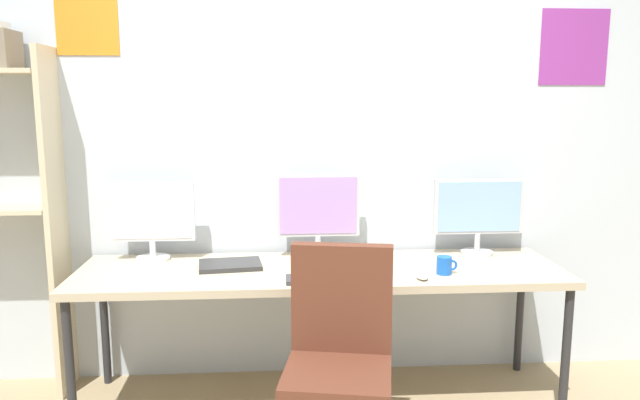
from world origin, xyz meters
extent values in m
cube|color=silver|center=(0.00, 1.02, 1.30)|extent=(4.91, 0.10, 2.60)
cube|color=#8C338C|center=(1.46, 0.97, 1.90)|extent=(0.39, 0.01, 0.42)
cube|color=orange|center=(-1.22, 0.97, 2.04)|extent=(0.33, 0.01, 0.40)
cube|color=tan|center=(0.00, 0.60, 0.72)|extent=(2.51, 0.68, 0.04)
cylinder|color=#262628|center=(-1.20, 0.31, 0.35)|extent=(0.04, 0.04, 0.70)
cylinder|color=#262628|center=(1.20, 0.31, 0.35)|extent=(0.04, 0.04, 0.70)
cylinder|color=#262628|center=(-1.20, 0.89, 0.35)|extent=(0.04, 0.04, 0.70)
cylinder|color=#262628|center=(1.20, 0.89, 0.35)|extent=(0.04, 0.04, 0.70)
cube|color=beige|center=(-1.40, 0.83, 0.94)|extent=(0.03, 0.28, 1.88)
cube|color=gray|center=(-1.57, 0.83, 1.86)|extent=(0.06, 0.22, 0.19)
cube|color=#592D1E|center=(0.02, -0.10, 0.47)|extent=(0.51, 0.51, 0.08)
cube|color=#592D1E|center=(0.06, 0.09, 0.75)|extent=(0.45, 0.15, 0.48)
cylinder|color=silver|center=(-0.90, 0.81, 0.75)|extent=(0.18, 0.18, 0.02)
cylinder|color=silver|center=(-0.90, 0.81, 0.80)|extent=(0.03, 0.03, 0.09)
cube|color=silver|center=(-0.90, 0.81, 1.01)|extent=(0.46, 0.03, 0.32)
cube|color=white|center=(-0.90, 0.80, 1.01)|extent=(0.42, 0.01, 0.29)
cylinder|color=silver|center=(0.00, 0.81, 0.75)|extent=(0.18, 0.18, 0.02)
cylinder|color=silver|center=(0.00, 0.81, 0.81)|extent=(0.03, 0.03, 0.10)
cube|color=silver|center=(0.00, 0.81, 1.03)|extent=(0.46, 0.03, 0.34)
cube|color=#B28CE5|center=(0.00, 0.80, 1.03)|extent=(0.42, 0.01, 0.31)
cylinder|color=silver|center=(0.90, 0.81, 0.75)|extent=(0.18, 0.18, 0.02)
cylinder|color=silver|center=(0.90, 0.81, 0.81)|extent=(0.03, 0.03, 0.10)
cube|color=silver|center=(0.90, 0.81, 1.02)|extent=(0.51, 0.03, 0.31)
cube|color=#8CB2F2|center=(0.90, 0.80, 1.02)|extent=(0.47, 0.01, 0.28)
cube|color=#38383D|center=(0.00, 0.37, 0.75)|extent=(0.37, 0.13, 0.02)
ellipsoid|color=silver|center=(0.48, 0.37, 0.76)|extent=(0.06, 0.10, 0.03)
cube|color=#2D2D2D|center=(-0.47, 0.65, 0.75)|extent=(0.34, 0.26, 0.02)
cylinder|color=blue|center=(0.61, 0.45, 0.79)|extent=(0.08, 0.08, 0.09)
torus|color=blue|center=(0.65, 0.45, 0.79)|extent=(0.06, 0.01, 0.06)
camera|label=1|loc=(-0.21, -2.42, 1.62)|focal=33.82mm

